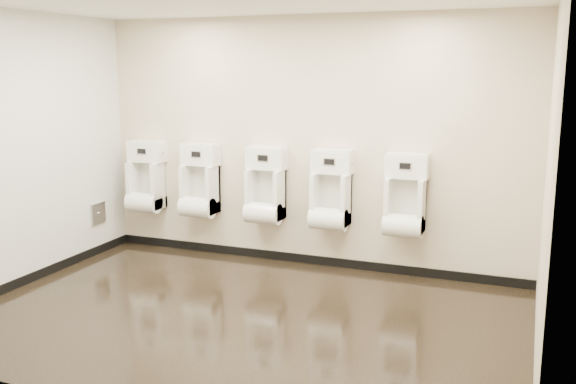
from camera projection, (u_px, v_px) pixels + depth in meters
name	position (u px, v px, depth m)	size (l,w,h in m)	color
ground	(242.00, 317.00, 5.85)	(5.00, 3.50, 0.00)	black
back_wall	(307.00, 143.00, 7.18)	(5.00, 0.02, 2.80)	beige
front_wall	(118.00, 205.00, 3.98)	(5.00, 0.02, 2.80)	beige
left_wall	(16.00, 151.00, 6.48)	(0.02, 3.50, 2.80)	beige
right_wall	(548.00, 184.00, 4.69)	(0.02, 3.50, 2.80)	beige
tile_overlay_left	(17.00, 151.00, 6.47)	(0.01, 3.50, 2.80)	silver
skirting_back	(306.00, 259.00, 7.43)	(5.00, 0.02, 0.10)	black
skirting_left	(28.00, 279.00, 6.73)	(0.02, 3.50, 0.10)	black
access_panel	(98.00, 213.00, 7.74)	(0.04, 0.25, 0.25)	#9E9EA3
urinal_0	(146.00, 182.00, 7.88)	(0.46, 0.35, 0.86)	white
urinal_1	(199.00, 186.00, 7.61)	(0.46, 0.35, 0.86)	white
urinal_2	(265.00, 191.00, 7.31)	(0.46, 0.35, 0.86)	white
urinal_3	(331.00, 196.00, 7.03)	(0.46, 0.35, 0.86)	white
urinal_4	(405.00, 202.00, 6.74)	(0.46, 0.35, 0.86)	white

